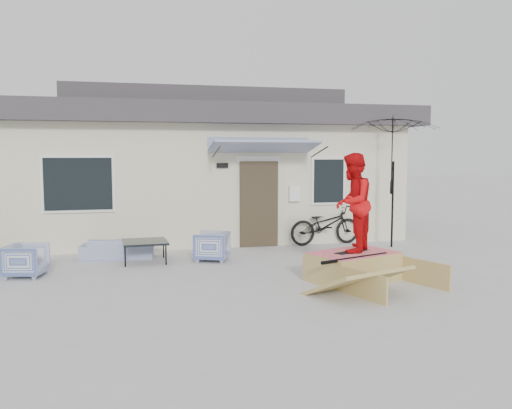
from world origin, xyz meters
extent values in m
plane|color=#AEAEAE|center=(0.00, 0.00, 0.00)|extent=(90.00, 90.00, 0.00)
cube|color=beige|center=(0.00, 8.00, 1.50)|extent=(10.00, 7.00, 3.00)
cube|color=#313339|center=(0.00, 8.00, 3.25)|extent=(10.80, 7.80, 0.50)
cube|color=#313339|center=(0.00, 8.00, 3.80)|extent=(7.50, 4.50, 0.60)
cube|color=#382D1E|center=(1.00, 4.46, 1.05)|extent=(0.95, 0.08, 2.10)
cube|color=white|center=(-3.20, 4.47, 1.60)|extent=(1.60, 0.06, 1.30)
cube|color=white|center=(2.80, 4.47, 1.60)|extent=(0.90, 0.06, 1.20)
cube|color=#3B4E93|center=(1.00, 3.95, 2.45)|extent=(2.50, 1.09, 0.29)
imported|color=#3B4E93|center=(-2.36, 3.70, 0.30)|extent=(1.58, 0.62, 0.60)
imported|color=#3B4E93|center=(-3.96, 2.27, 0.34)|extent=(0.74, 0.78, 0.68)
imported|color=#3B4E93|center=(-0.39, 2.97, 0.34)|extent=(0.83, 0.86, 0.69)
cube|color=black|center=(-1.78, 3.17, 0.23)|extent=(0.96, 0.96, 0.45)
imported|color=black|center=(2.70, 4.38, 0.61)|extent=(1.96, 0.86, 1.21)
cylinder|color=black|center=(4.16, 3.66, 1.05)|extent=(0.05, 0.05, 2.10)
imported|color=black|center=(4.16, 3.66, 1.75)|extent=(2.57, 2.46, 0.90)
cube|color=black|center=(1.81, 0.69, 0.52)|extent=(0.75, 0.50, 0.05)
imported|color=red|center=(1.81, 0.69, 1.43)|extent=(1.06, 1.10, 1.77)
camera|label=1|loc=(-2.04, -8.12, 2.26)|focal=37.29mm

